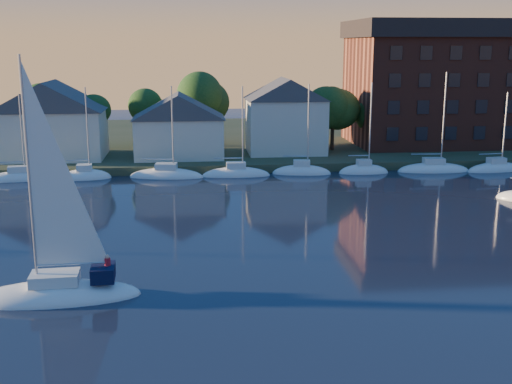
{
  "coord_description": "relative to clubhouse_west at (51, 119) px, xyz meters",
  "views": [
    {
      "loc": [
        -4.91,
        -24.86,
        15.01
      ],
      "look_at": [
        0.11,
        22.0,
        4.17
      ],
      "focal_mm": 45.0,
      "sensor_mm": 36.0,
      "label": 1
    }
  ],
  "objects": [
    {
      "name": "condo_block",
      "position": [
        56.0,
        6.95,
        3.86
      ],
      "size": [
        31.0,
        17.0,
        17.4
      ],
      "color": "brown",
      "rests_on": "shoreline_land"
    },
    {
      "name": "shoreline_land",
      "position": [
        22.0,
        17.0,
        -5.93
      ],
      "size": [
        160.0,
        50.0,
        2.0
      ],
      "primitive_type": "cube",
      "color": "#313C23",
      "rests_on": "ground"
    },
    {
      "name": "clubhouse_west",
      "position": [
        0.0,
        0.0,
        0.0
      ],
      "size": [
        13.65,
        9.45,
        9.64
      ],
      "color": "beige",
      "rests_on": "shoreline_land"
    },
    {
      "name": "hero_sailboat",
      "position": [
        9.07,
        -45.36,
        -5.29
      ],
      "size": [
        10.33,
        3.8,
        15.62
      ],
      "rotation": [
        0.0,
        0.0,
        3.19
      ],
      "color": "silver",
      "rests_on": "ground"
    },
    {
      "name": "clubhouse_east",
      "position": [
        30.0,
        1.0,
        0.07
      ],
      "size": [
        10.5,
        8.4,
        9.8
      ],
      "color": "beige",
      "rests_on": "shoreline_land"
    },
    {
      "name": "moored_fleet",
      "position": [
        22.0,
        -9.0,
        -5.83
      ],
      "size": [
        87.5,
        2.4,
        12.05
      ],
      "color": "silver",
      "rests_on": "ground"
    },
    {
      "name": "clubhouse_centre",
      "position": [
        16.0,
        -1.0,
        -0.8
      ],
      "size": [
        11.55,
        8.4,
        8.08
      ],
      "color": "beige",
      "rests_on": "shoreline_land"
    },
    {
      "name": "tree_line",
      "position": [
        24.0,
        5.0,
        1.24
      ],
      "size": [
        93.4,
        5.4,
        8.9
      ],
      "color": "#362518",
      "rests_on": "shoreline_land"
    },
    {
      "name": "wooden_dock",
      "position": [
        22.0,
        -6.0,
        -5.93
      ],
      "size": [
        120.0,
        3.0,
        1.0
      ],
      "primitive_type": "cube",
      "color": "brown",
      "rests_on": "ground"
    }
  ]
}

